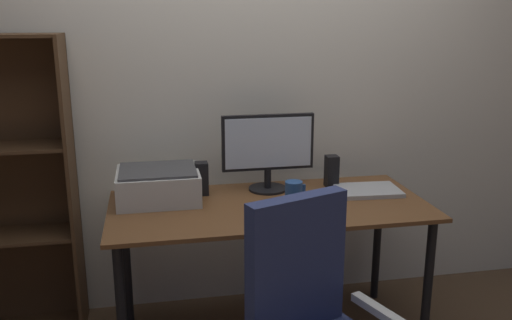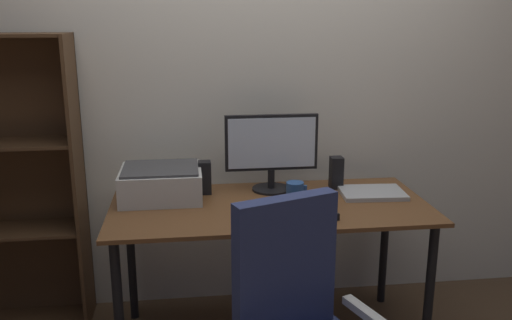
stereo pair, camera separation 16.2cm
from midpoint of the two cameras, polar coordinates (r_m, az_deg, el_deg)
back_wall at (r=3.06m, az=-2.23°, el=8.63°), size 6.40×0.10×2.60m
desk at (r=2.71m, az=-0.34°, el=-6.28°), size 1.54×0.72×0.74m
monitor at (r=2.82m, az=-0.38°, el=1.29°), size 0.48×0.20×0.40m
keyboard at (r=2.50m, az=1.33°, el=-5.84°), size 0.29×0.12×0.02m
mouse at (r=2.53m, az=5.94°, el=-5.49°), size 0.07×0.11×0.03m
coffee_mug at (r=2.69m, az=2.23°, el=-3.35°), size 0.10×0.09×0.11m
laptop at (r=2.89m, az=10.00°, el=-3.15°), size 0.33×0.25×0.02m
speaker_left at (r=2.81m, az=-7.31°, el=-1.93°), size 0.06×0.07×0.17m
speaker_right at (r=2.94m, az=6.32°, el=-1.18°), size 0.06×0.07×0.17m
printer at (r=2.76m, az=-11.79°, el=-2.55°), size 0.40×0.34×0.16m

